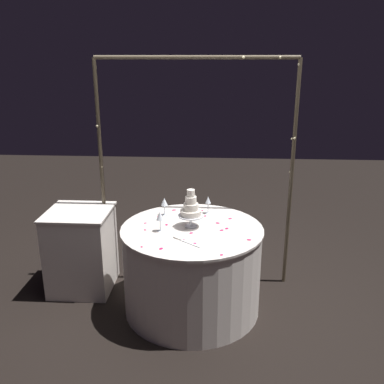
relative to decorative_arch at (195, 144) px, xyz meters
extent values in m
plane|color=black|center=(0.00, -0.53, -1.43)|extent=(12.00, 12.00, 0.00)
cylinder|color=#473D2D|center=(-0.91, 0.00, -0.33)|extent=(0.04, 0.04, 2.20)
cylinder|color=#473D2D|center=(0.91, 0.00, -0.33)|extent=(0.04, 0.04, 2.20)
cylinder|color=#473D2D|center=(0.00, 0.00, 0.77)|extent=(1.83, 0.04, 0.04)
sphere|color=#F9EAB2|center=(-0.91, -0.01, -0.24)|extent=(0.02, 0.02, 0.02)
sphere|color=#F9EAB2|center=(0.90, 0.02, 0.05)|extent=(0.02, 0.02, 0.02)
sphere|color=#F9EAB2|center=(-0.72, 0.02, 0.77)|extent=(0.02, 0.02, 0.02)
sphere|color=#F9EAB2|center=(-0.92, -0.02, 0.16)|extent=(0.02, 0.02, 0.02)
sphere|color=#F9EAB2|center=(0.92, 0.00, -0.50)|extent=(0.02, 0.02, 0.02)
sphere|color=#F9EAB2|center=(-0.42, 0.00, 0.77)|extent=(0.02, 0.02, 0.02)
sphere|color=#F9EAB2|center=(-0.93, -0.01, -0.79)|extent=(0.02, 0.02, 0.02)
sphere|color=#F9EAB2|center=(0.90, -0.01, 0.71)|extent=(0.02, 0.02, 0.02)
sphere|color=#F9EAB2|center=(-0.16, 0.00, 0.77)|extent=(0.02, 0.02, 0.02)
sphere|color=#F9EAB2|center=(-0.91, 0.01, -0.51)|extent=(0.02, 0.02, 0.02)
sphere|color=#F9EAB2|center=(0.91, 0.00, 0.52)|extent=(0.02, 0.02, 0.02)
sphere|color=#F9EAB2|center=(0.13, 0.01, 0.77)|extent=(0.02, 0.02, 0.02)
sphere|color=#F9EAB2|center=(-0.92, 0.02, 0.59)|extent=(0.02, 0.02, 0.02)
sphere|color=#F9EAB2|center=(0.90, 0.01, -0.26)|extent=(0.02, 0.02, 0.02)
sphere|color=#F9EAB2|center=(0.42, -0.02, 0.77)|extent=(0.02, 0.02, 0.02)
sphere|color=#F9EAB2|center=(-0.92, 0.00, -0.97)|extent=(0.02, 0.02, 0.02)
sphere|color=#F9EAB2|center=(0.91, -0.01, 0.06)|extent=(0.02, 0.02, 0.02)
sphere|color=#F9EAB2|center=(0.74, -0.01, 0.77)|extent=(0.02, 0.02, 0.02)
sphere|color=#F9EAB2|center=(-0.92, 0.00, 0.25)|extent=(0.02, 0.02, 0.02)
sphere|color=#F9EAB2|center=(0.91, 0.00, -1.11)|extent=(0.02, 0.02, 0.02)
cylinder|color=silver|center=(0.00, -0.53, -1.04)|extent=(1.21, 1.21, 0.77)
cylinder|color=silver|center=(0.00, -0.53, -0.64)|extent=(1.24, 1.24, 0.02)
cube|color=silver|center=(-1.10, -0.23, -1.03)|extent=(0.58, 0.58, 0.79)
cube|color=silver|center=(-1.10, -0.23, -0.63)|extent=(0.60, 0.60, 0.02)
cylinder|color=silver|center=(-0.01, -0.50, -0.63)|extent=(0.11, 0.11, 0.01)
cylinder|color=silver|center=(-0.01, -0.50, -0.58)|extent=(0.02, 0.02, 0.09)
cylinder|color=silver|center=(-0.01, -0.50, -0.53)|extent=(0.22, 0.22, 0.01)
cylinder|color=silver|center=(-0.01, -0.50, -0.50)|extent=(0.18, 0.18, 0.05)
cylinder|color=silver|center=(-0.01, -0.50, -0.45)|extent=(0.13, 0.13, 0.06)
cylinder|color=silver|center=(-0.01, -0.50, -0.39)|extent=(0.10, 0.10, 0.06)
cylinder|color=silver|center=(-0.01, -0.50, -0.33)|extent=(0.07, 0.07, 0.06)
cylinder|color=silver|center=(0.13, -0.17, -0.63)|extent=(0.06, 0.06, 0.00)
cylinder|color=silver|center=(0.13, -0.17, -0.58)|extent=(0.01, 0.01, 0.10)
cone|color=silver|center=(0.13, -0.17, -0.50)|extent=(0.05, 0.05, 0.07)
cylinder|color=silver|center=(-0.28, -0.23, -0.63)|extent=(0.06, 0.06, 0.00)
cylinder|color=silver|center=(-0.28, -0.23, -0.58)|extent=(0.01, 0.01, 0.09)
cone|color=silver|center=(-0.28, -0.23, -0.50)|extent=(0.06, 0.06, 0.07)
cylinder|color=silver|center=(-0.26, -0.61, -0.63)|extent=(0.06, 0.06, 0.00)
cylinder|color=silver|center=(-0.26, -0.61, -0.58)|extent=(0.01, 0.01, 0.10)
cone|color=silver|center=(-0.26, -0.61, -0.50)|extent=(0.07, 0.07, 0.07)
cube|color=silver|center=(0.01, -0.85, -0.63)|extent=(0.19, 0.16, 0.01)
cube|color=white|center=(-0.10, -0.76, -0.63)|extent=(0.08, 0.07, 0.01)
ellipsoid|color=#C61951|center=(-0.21, -0.96, -0.63)|extent=(0.04, 0.05, 0.00)
ellipsoid|color=#C61951|center=(-0.23, -0.47, -0.63)|extent=(0.03, 0.04, 0.00)
ellipsoid|color=#C61951|center=(-0.03, -0.23, -0.63)|extent=(0.03, 0.03, 0.00)
ellipsoid|color=#C61951|center=(-0.42, -0.45, -0.63)|extent=(0.03, 0.03, 0.00)
ellipsoid|color=#C61951|center=(0.04, -0.84, -0.63)|extent=(0.04, 0.03, 0.00)
ellipsoid|color=#C61951|center=(0.26, -0.57, -0.63)|extent=(0.05, 0.05, 0.00)
ellipsoid|color=#C61951|center=(-0.32, -0.30, -0.63)|extent=(0.03, 0.03, 0.00)
ellipsoid|color=#C61951|center=(0.25, -1.03, -0.63)|extent=(0.04, 0.04, 0.00)
ellipsoid|color=#C61951|center=(-0.33, -0.28, -0.63)|extent=(0.02, 0.03, 0.00)
ellipsoid|color=#C61951|center=(-0.37, -0.93, -0.63)|extent=(0.02, 0.03, 0.00)
ellipsoid|color=#C61951|center=(-0.20, -0.10, -0.63)|extent=(0.05, 0.05, 0.00)
ellipsoid|color=#C61951|center=(0.22, -0.41, -0.63)|extent=(0.04, 0.03, 0.00)
ellipsoid|color=#C61951|center=(0.30, -0.53, -0.63)|extent=(0.04, 0.05, 0.00)
ellipsoid|color=#C61951|center=(0.00, -0.64, -0.63)|extent=(0.04, 0.04, 0.00)
ellipsoid|color=#C61951|center=(-0.05, -0.78, -0.63)|extent=(0.02, 0.03, 0.00)
ellipsoid|color=#C61951|center=(0.07, -0.10, -0.63)|extent=(0.03, 0.03, 0.00)
ellipsoid|color=#C61951|center=(0.33, -0.29, -0.63)|extent=(0.04, 0.04, 0.00)
ellipsoid|color=#C61951|center=(0.11, -0.24, -0.63)|extent=(0.04, 0.04, 0.00)
ellipsoid|color=#C61951|center=(0.48, -0.75, -0.63)|extent=(0.04, 0.03, 0.00)
ellipsoid|color=#C61951|center=(-0.40, -0.60, -0.63)|extent=(0.03, 0.03, 0.00)
camera|label=1|loc=(0.21, -3.84, 0.77)|focal=38.89mm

